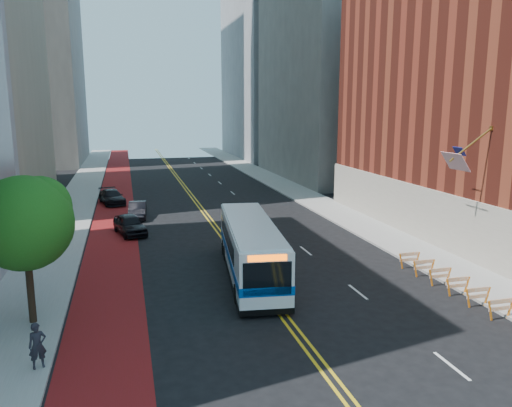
{
  "coord_description": "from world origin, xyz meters",
  "views": [
    {
      "loc": [
        -6.89,
        -17.06,
        9.76
      ],
      "look_at": [
        -0.32,
        8.0,
        4.7
      ],
      "focal_mm": 35.0,
      "sensor_mm": 36.0,
      "label": 1
    }
  ],
  "objects_px": {
    "transit_bus": "(251,248)",
    "pedestrian": "(37,346)",
    "street_tree": "(26,219)",
    "car_a": "(130,224)",
    "car_b": "(138,210)",
    "car_c": "(112,197)"
  },
  "relations": [
    {
      "from": "transit_bus",
      "to": "pedestrian",
      "type": "xyz_separation_m",
      "value": [
        -10.26,
        -8.31,
        -0.69
      ]
    },
    {
      "from": "street_tree",
      "to": "car_a",
      "type": "distance_m",
      "value": 16.88
    },
    {
      "from": "pedestrian",
      "to": "car_b",
      "type": "bearing_deg",
      "value": 62.22
    },
    {
      "from": "car_a",
      "to": "car_c",
      "type": "xyz_separation_m",
      "value": [
        -1.61,
        13.03,
        -0.05
      ]
    },
    {
      "from": "transit_bus",
      "to": "pedestrian",
      "type": "bearing_deg",
      "value": -134.16
    },
    {
      "from": "street_tree",
      "to": "pedestrian",
      "type": "relative_size",
      "value": 3.81
    },
    {
      "from": "car_a",
      "to": "car_b",
      "type": "relative_size",
      "value": 1.05
    },
    {
      "from": "car_c",
      "to": "transit_bus",
      "type": "bearing_deg",
      "value": -84.43
    },
    {
      "from": "street_tree",
      "to": "car_a",
      "type": "relative_size",
      "value": 1.48
    },
    {
      "from": "car_a",
      "to": "pedestrian",
      "type": "bearing_deg",
      "value": -114.58
    },
    {
      "from": "street_tree",
      "to": "car_b",
      "type": "relative_size",
      "value": 1.56
    },
    {
      "from": "transit_bus",
      "to": "car_c",
      "type": "distance_m",
      "value": 26.26
    },
    {
      "from": "street_tree",
      "to": "car_a",
      "type": "height_order",
      "value": "street_tree"
    },
    {
      "from": "transit_bus",
      "to": "car_b",
      "type": "distance_m",
      "value": 18.59
    },
    {
      "from": "car_c",
      "to": "pedestrian",
      "type": "bearing_deg",
      "value": -106.23
    },
    {
      "from": "car_a",
      "to": "car_c",
      "type": "relative_size",
      "value": 0.91
    },
    {
      "from": "car_b",
      "to": "pedestrian",
      "type": "distance_m",
      "value": 26.26
    },
    {
      "from": "car_c",
      "to": "car_a",
      "type": "bearing_deg",
      "value": -95.77
    },
    {
      "from": "car_a",
      "to": "pedestrian",
      "type": "height_order",
      "value": "pedestrian"
    },
    {
      "from": "transit_bus",
      "to": "car_c",
      "type": "relative_size",
      "value": 2.46
    },
    {
      "from": "car_b",
      "to": "pedestrian",
      "type": "bearing_deg",
      "value": -95.8
    },
    {
      "from": "transit_bus",
      "to": "car_a",
      "type": "height_order",
      "value": "transit_bus"
    }
  ]
}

